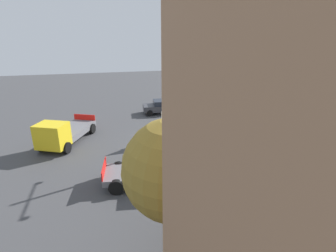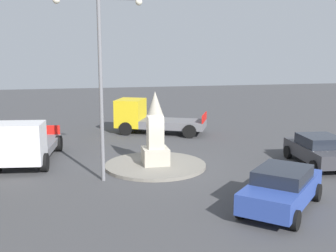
{
  "view_description": "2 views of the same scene",
  "coord_description": "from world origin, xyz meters",
  "px_view_note": "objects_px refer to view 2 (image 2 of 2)",
  "views": [
    {
      "loc": [
        -19.19,
        4.61,
        8.31
      ],
      "look_at": [
        -0.53,
        0.03,
        1.45
      ],
      "focal_mm": 28.32,
      "sensor_mm": 36.0,
      "label": 1
    },
    {
      "loc": [
        -3.45,
        -19.04,
        5.54
      ],
      "look_at": [
        0.7,
        0.46,
        1.84
      ],
      "focal_mm": 45.76,
      "sensor_mm": 36.0,
      "label": 2
    }
  ],
  "objects_px": {
    "truck_yellow_far_side": "(149,118)",
    "streetlamp": "(100,66)",
    "monument": "(155,134)",
    "car_blue_parked_left": "(282,188)",
    "truck_white_waiting": "(25,145)",
    "car_dark_grey_parked_right": "(319,150)"
  },
  "relations": [
    {
      "from": "truck_yellow_far_side",
      "to": "streetlamp",
      "type": "bearing_deg",
      "value": -110.37
    },
    {
      "from": "monument",
      "to": "streetlamp",
      "type": "distance_m",
      "value": 4.38
    },
    {
      "from": "car_blue_parked_left",
      "to": "truck_white_waiting",
      "type": "height_order",
      "value": "truck_white_waiting"
    },
    {
      "from": "monument",
      "to": "streetlamp",
      "type": "relative_size",
      "value": 0.43
    },
    {
      "from": "streetlamp",
      "to": "truck_white_waiting",
      "type": "xyz_separation_m",
      "value": [
        -3.41,
        3.01,
        -3.74
      ]
    },
    {
      "from": "streetlamp",
      "to": "truck_yellow_far_side",
      "type": "height_order",
      "value": "streetlamp"
    },
    {
      "from": "monument",
      "to": "truck_white_waiting",
      "type": "height_order",
      "value": "monument"
    },
    {
      "from": "car_blue_parked_left",
      "to": "car_dark_grey_parked_right",
      "type": "bearing_deg",
      "value": 48.07
    },
    {
      "from": "monument",
      "to": "truck_yellow_far_side",
      "type": "bearing_deg",
      "value": 82.61
    },
    {
      "from": "streetlamp",
      "to": "car_dark_grey_parked_right",
      "type": "distance_m",
      "value": 10.89
    },
    {
      "from": "streetlamp",
      "to": "truck_white_waiting",
      "type": "bearing_deg",
      "value": 138.58
    },
    {
      "from": "streetlamp",
      "to": "car_dark_grey_parked_right",
      "type": "relative_size",
      "value": 1.9
    },
    {
      "from": "car_blue_parked_left",
      "to": "truck_yellow_far_side",
      "type": "distance_m",
      "value": 14.26
    },
    {
      "from": "car_dark_grey_parked_right",
      "to": "monument",
      "type": "bearing_deg",
      "value": 170.08
    },
    {
      "from": "monument",
      "to": "car_blue_parked_left",
      "type": "distance_m",
      "value": 6.99
    },
    {
      "from": "streetlamp",
      "to": "truck_white_waiting",
      "type": "height_order",
      "value": "streetlamp"
    },
    {
      "from": "streetlamp",
      "to": "truck_yellow_far_side",
      "type": "relative_size",
      "value": 1.32
    },
    {
      "from": "monument",
      "to": "car_blue_parked_left",
      "type": "xyz_separation_m",
      "value": [
        3.31,
        -6.11,
        -0.78
      ]
    },
    {
      "from": "car_dark_grey_parked_right",
      "to": "streetlamp",
      "type": "bearing_deg",
      "value": -178.61
    },
    {
      "from": "car_dark_grey_parked_right",
      "to": "truck_yellow_far_side",
      "type": "bearing_deg",
      "value": 125.28
    },
    {
      "from": "streetlamp",
      "to": "car_dark_grey_parked_right",
      "type": "height_order",
      "value": "streetlamp"
    },
    {
      "from": "monument",
      "to": "streetlamp",
      "type": "height_order",
      "value": "streetlamp"
    }
  ]
}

